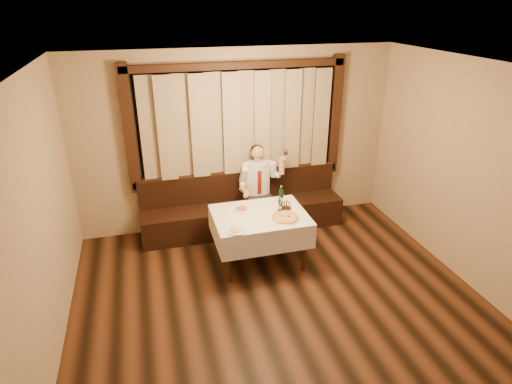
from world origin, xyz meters
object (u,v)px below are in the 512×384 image
object	(u,v)px
banquette	(243,210)
pasta_red	(242,208)
pasta_cream	(236,229)
pizza	(285,217)
green_bottle	(281,198)
cruet_caddy	(286,206)
seated_man	(259,182)
dining_table	(260,221)

from	to	relation	value
banquette	pasta_red	xyz separation A→B (m)	(-0.21, -0.83, 0.48)
pasta_red	pasta_cream	xyz separation A→B (m)	(-0.21, -0.56, 0.00)
pizza	green_bottle	bearing A→B (deg)	80.53
cruet_caddy	seated_man	world-z (taller)	seated_man
dining_table	pizza	distance (m)	0.38
pizza	cruet_caddy	size ratio (longest dim) A/B	2.71
pasta_red	green_bottle	xyz separation A→B (m)	(0.56, -0.03, 0.10)
dining_table	banquette	bearing A→B (deg)	90.00
pizza	green_bottle	size ratio (longest dim) A/B	1.23
pasta_cream	cruet_caddy	distance (m)	0.91
dining_table	cruet_caddy	world-z (taller)	cruet_caddy
dining_table	cruet_caddy	xyz separation A→B (m)	(0.40, 0.05, 0.15)
banquette	pasta_cream	distance (m)	1.53
banquette	pizza	world-z (taller)	banquette
green_bottle	pasta_cream	bearing A→B (deg)	-145.35
pizza	pasta_red	bearing A→B (deg)	141.49
pasta_red	pizza	bearing A→B (deg)	-38.51
pasta_cream	green_bottle	world-z (taller)	green_bottle
pasta_red	green_bottle	world-z (taller)	green_bottle
pizza	pasta_cream	world-z (taller)	pasta_cream
pasta_red	pasta_cream	distance (m)	0.60
green_bottle	cruet_caddy	size ratio (longest dim) A/B	2.20
seated_man	banquette	bearing A→B (deg)	160.31
banquette	pasta_red	size ratio (longest dim) A/B	13.16
pizza	pasta_cream	distance (m)	0.73
banquette	pasta_red	world-z (taller)	banquette
pasta_cream	seated_man	distance (m)	1.46
dining_table	seated_man	distance (m)	0.98
pasta_cream	dining_table	bearing A→B (deg)	41.57
dining_table	pasta_red	world-z (taller)	pasta_red
banquette	pizza	bearing A→B (deg)	-76.64
seated_man	pizza	bearing A→B (deg)	-87.81
pizza	pasta_red	xyz separation A→B (m)	(-0.50, 0.40, 0.02)
dining_table	pasta_cream	xyz separation A→B (m)	(-0.41, -0.37, 0.14)
green_bottle	seated_man	size ratio (longest dim) A/B	0.22
banquette	cruet_caddy	distance (m)	1.16
pasta_cream	seated_man	bearing A→B (deg)	63.00
dining_table	pasta_cream	distance (m)	0.57
dining_table	pizza	world-z (taller)	pizza
cruet_caddy	seated_man	distance (m)	0.90
pasta_cream	cruet_caddy	world-z (taller)	cruet_caddy
pasta_red	seated_man	xyz separation A→B (m)	(0.46, 0.74, 0.02)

